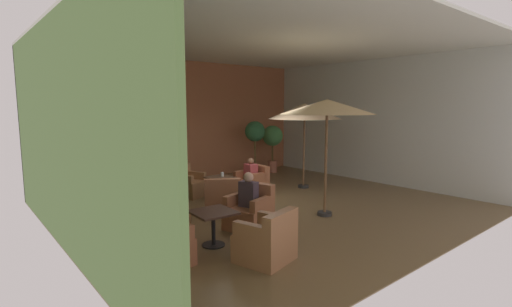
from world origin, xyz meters
TOP-DOWN VIEW (x-y plane):
  - ground_plane at (0.00, 0.00)m, footprint 9.12×8.32m
  - wall_back_brick at (0.00, 4.12)m, footprint 9.12×0.08m
  - wall_left_accent at (-4.52, 0.00)m, footprint 0.08×8.32m
  - wall_right_plain at (4.52, 0.00)m, footprint 0.08×8.32m
  - ceiling_slab at (0.00, 0.00)m, footprint 9.12×8.32m
  - cafe_table_front_left at (-0.63, 1.11)m, footprint 0.65×0.65m
  - armchair_front_left_north at (-1.05, 2.03)m, footprint 0.94×0.95m
  - armchair_front_left_east at (-1.15, 0.25)m, footprint 1.10×1.09m
  - armchair_front_left_south at (0.36, 1.03)m, footprint 0.83×0.78m
  - cafe_table_front_right at (-2.48, -1.42)m, footprint 0.74×0.74m
  - armchair_front_right_north at (-3.59, -1.64)m, footprint 0.87×0.90m
  - armchair_front_right_east at (-2.20, -2.51)m, footprint 0.95×0.93m
  - armchair_front_right_south at (-1.40, -1.09)m, footprint 0.97×0.96m
  - armchair_front_right_west at (-2.97, -0.41)m, footprint 0.96×0.99m
  - patio_umbrella_tall_red at (2.14, 0.78)m, footprint 2.13×2.13m
  - patio_umbrella_center_beige at (0.43, -1.48)m, footprint 2.06×2.06m
  - potted_tree_left_corner at (3.14, 3.27)m, footprint 0.74×0.74m
  - potted_tree_mid_left at (2.07, 2.97)m, footprint 0.69×0.69m
  - potted_tree_mid_right at (-3.59, 2.21)m, footprint 0.75×0.75m
  - patron_blue_shirt at (-1.44, -1.10)m, footprint 0.30×0.40m
  - patron_by_window at (0.33, 1.03)m, footprint 0.28×0.36m
  - patron_with_friend at (-3.55, -1.63)m, footprint 0.32×0.37m
  - iced_drink_cup at (-0.55, 1.13)m, footprint 0.08×0.08m

SIDE VIEW (x-z plane):
  - ground_plane at x=0.00m, z-range -0.02..0.00m
  - armchair_front_right_west at x=-2.97m, z-range -0.09..0.70m
  - armchair_front_left_east at x=-1.15m, z-range -0.10..0.72m
  - armchair_front_left_south at x=0.36m, z-range -0.09..0.72m
  - armchair_front_left_north at x=-1.05m, z-range -0.12..0.75m
  - armchair_front_right_east at x=-2.20m, z-range -0.10..0.74m
  - armchair_front_right_north at x=-3.59m, z-range -0.12..0.76m
  - armchair_front_right_south at x=-1.40m, z-range -0.11..0.76m
  - cafe_table_front_left at x=-0.63m, z-range 0.16..0.77m
  - cafe_table_front_right at x=-2.48m, z-range 0.16..0.78m
  - iced_drink_cup at x=-0.55m, z-range 0.62..0.73m
  - patron_by_window at x=0.33m, z-range 0.39..0.98m
  - patron_with_friend at x=-3.55m, z-range 0.38..1.01m
  - patron_blue_shirt at x=-1.44m, z-range 0.41..1.11m
  - potted_tree_left_corner at x=3.14m, z-range 0.36..2.08m
  - potted_tree_mid_left at x=2.07m, z-range 0.41..2.33m
  - potted_tree_mid_right at x=-3.59m, z-range 0.48..2.40m
  - wall_back_brick at x=0.00m, z-range 0.00..3.87m
  - wall_left_accent at x=-4.52m, z-range 0.00..3.87m
  - wall_right_plain at x=4.52m, z-range 0.00..3.87m
  - patio_umbrella_tall_red at x=2.14m, z-range 1.01..3.51m
  - patio_umbrella_center_beige at x=0.43m, z-range 1.10..3.68m
  - ceiling_slab at x=0.00m, z-range 3.87..3.93m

